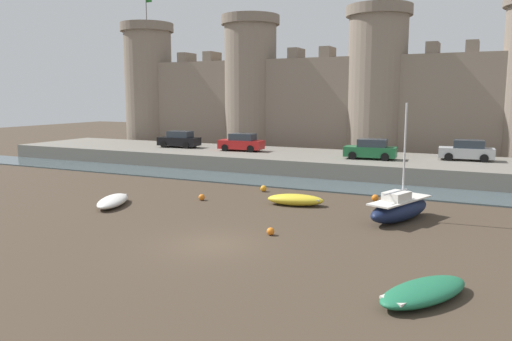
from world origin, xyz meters
TOP-DOWN VIEW (x-y plane):
  - ground_plane at (0.00, 0.00)m, footprint 160.00×160.00m
  - water_channel at (0.00, 15.81)m, footprint 80.00×4.50m
  - quay_road at (0.00, 23.06)m, footprint 68.14×10.00m
  - castle at (-0.00, 32.65)m, footprint 62.56×6.41m
  - rowboat_near_channel_right at (9.13, -2.28)m, footprint 3.16×4.07m
  - rowboat_midflat_centre at (-9.16, 4.20)m, footprint 2.76×3.94m
  - sailboat_near_channel_left at (6.67, 7.84)m, footprint 3.11×5.15m
  - rowboat_foreground_right at (0.50, 8.95)m, footprint 3.52×1.93m
  - mooring_buoy_near_shore at (4.51, 12.10)m, footprint 0.42×0.42m
  - mooring_buoy_mid_mud at (-2.97, 11.99)m, footprint 0.43×0.43m
  - mooring_buoy_off_centre at (1.75, 2.46)m, footprint 0.36×0.36m
  - mooring_buoy_near_channel at (-5.25, 7.77)m, footprint 0.39×0.39m
  - car_quay_west at (-17.27, 23.17)m, footprint 4.21×2.10m
  - car_quay_east at (-10.23, 22.95)m, footprint 4.21×2.10m
  - car_quay_centre_east at (9.02, 24.44)m, footprint 4.21×2.10m
  - car_quay_centre_west at (1.96, 22.02)m, footprint 4.21×2.10m

SIDE VIEW (x-z plane):
  - ground_plane at x=0.00m, z-range 0.00..0.00m
  - water_channel at x=0.00m, z-range 0.00..0.10m
  - mooring_buoy_off_centre at x=1.75m, z-range 0.00..0.36m
  - mooring_buoy_near_channel at x=-5.25m, z-range 0.00..0.39m
  - mooring_buoy_near_shore at x=4.51m, z-range 0.00..0.42m
  - mooring_buoy_mid_mud at x=-2.97m, z-range 0.00..0.43m
  - rowboat_near_channel_right at x=9.13m, z-range 0.02..0.58m
  - rowboat_midflat_centre at x=-9.16m, z-range 0.02..0.59m
  - rowboat_foreground_right at x=0.50m, z-range 0.02..0.68m
  - sailboat_near_channel_left at x=6.67m, z-range -2.38..3.68m
  - quay_road at x=0.00m, z-range 0.00..1.34m
  - car_quay_west at x=-17.27m, z-range 1.31..2.93m
  - car_quay_east at x=-10.23m, z-range 1.31..2.93m
  - car_quay_centre_east at x=9.02m, z-range 1.31..2.93m
  - car_quay_centre_west at x=1.96m, z-range 1.31..2.93m
  - castle at x=0.00m, z-range -2.35..15.77m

